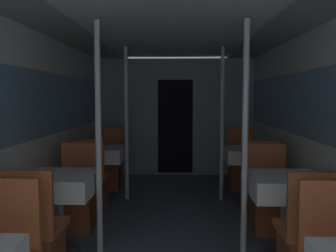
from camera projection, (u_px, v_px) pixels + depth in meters
wall_left at (27, 130)px, 3.73m from camera, size 0.05×8.25×2.14m
wall_right at (321, 131)px, 3.65m from camera, size 0.05×8.25×2.14m
ceiling_panel at (172, 21)px, 3.60m from camera, size 2.91×8.25×0.07m
bulkhead_far at (175, 117)px, 6.88m from camera, size 2.85×0.09×2.14m
dining_table_left_1 at (59, 187)px, 3.46m from camera, size 0.66×0.66×0.74m
chair_left_near_1 at (34, 248)px, 2.88m from camera, size 0.43×0.43×0.93m
chair_left_far_1 at (77, 202)px, 4.10m from camera, size 0.43×0.43×0.93m
support_pole_left_1 at (98, 139)px, 3.42m from camera, size 0.06×0.06×2.14m
dining_table_left_2 at (100, 155)px, 5.28m from camera, size 0.66×0.66×0.74m
chair_left_near_2 at (90, 189)px, 4.69m from camera, size 0.43×0.43×0.93m
chair_left_far_2 at (109, 170)px, 5.91m from camera, size 0.43×0.43×0.93m
support_pole_left_2 at (126, 124)px, 5.23m from camera, size 0.06×0.06×2.14m
dining_table_right_1 at (286, 188)px, 3.40m from camera, size 0.66×0.66×0.74m
chair_right_near_1 at (308, 251)px, 2.82m from camera, size 0.43×0.43×0.93m
chair_right_far_1 at (269, 204)px, 4.04m from camera, size 0.43×0.43×0.93m
support_pole_right_1 at (245, 139)px, 3.38m from camera, size 0.06×0.06×2.14m
dining_table_right_2 at (249, 156)px, 5.21m from camera, size 0.66×0.66×0.74m
chair_right_near_2 at (257, 190)px, 4.63m from camera, size 0.43×0.43×0.93m
chair_right_far_2 at (241, 171)px, 5.85m from camera, size 0.43×0.43×0.93m
support_pole_right_2 at (222, 124)px, 5.19m from camera, size 0.06×0.06×2.14m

